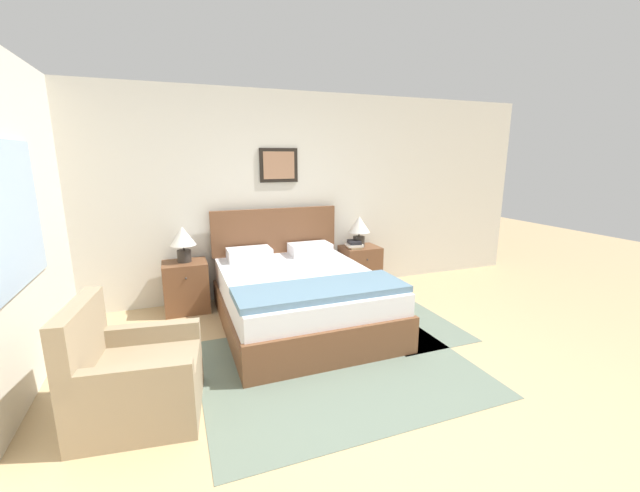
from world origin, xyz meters
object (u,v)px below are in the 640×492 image
bed (299,296)px  armchair (133,379)px  nightstand_by_door (360,268)px  table_lamp_by_door (359,227)px  nightstand_near_window (186,287)px  table_lamp_near_window (183,239)px

bed → armchair: size_ratio=2.35×
armchair → nightstand_by_door: (2.71, 1.91, 0.02)m
bed → table_lamp_by_door: bed is taller
bed → table_lamp_by_door: (1.13, 0.83, 0.55)m
nightstand_near_window → table_lamp_near_window: (0.01, 0.02, 0.57)m
bed → table_lamp_near_window: (-1.13, 0.83, 0.55)m
nightstand_by_door → nightstand_near_window: bearing=180.0°
bed → nightstand_by_door: 1.40m
armchair → bed: bearing=132.5°
bed → nightstand_by_door: (1.14, 0.81, -0.02)m
table_lamp_near_window → table_lamp_by_door: (2.26, 0.00, 0.00)m
nightstand_near_window → table_lamp_by_door: table_lamp_by_door is taller
bed → armchair: bearing=-145.0°
nightstand_near_window → nightstand_by_door: size_ratio=1.00×
nightstand_by_door → table_lamp_near_window: size_ratio=1.44×
nightstand_by_door → armchair: bearing=-144.8°
bed → nightstand_by_door: size_ratio=3.47×
bed → nightstand_by_door: bearing=35.5°
bed → nightstand_near_window: bed is taller
nightstand_by_door → table_lamp_by_door: table_lamp_by_door is taller
bed → nightstand_by_door: bed is taller
nightstand_near_window → table_lamp_by_door: 2.34m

